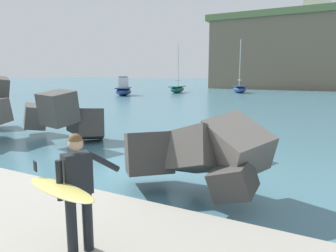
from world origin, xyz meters
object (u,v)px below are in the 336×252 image
Objects in this scene: boat_mid_left at (177,89)px; boat_near_right at (123,90)px; boat_near_centre at (239,89)px; surfer_with_board at (71,187)px.

boat_near_right is at bearing -113.98° from boat_mid_left.
boat_near_centre reaches higher than boat_near_right.
boat_near_right reaches higher than surfer_with_board.
boat_near_right is at bearing 124.86° from surfer_with_board.
surfer_with_board is at bearing -78.50° from boat_near_centre.
boat_mid_left is (-17.49, 39.43, -0.70)m from surfer_with_board.
surfer_with_board is 0.25× the size of boat_near_centre.
boat_near_centre is 18.05m from boat_near_right.
boat_near_centre is at bearing 26.52° from boat_mid_left.
boat_near_centre is at bearing 46.23° from boat_near_right.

